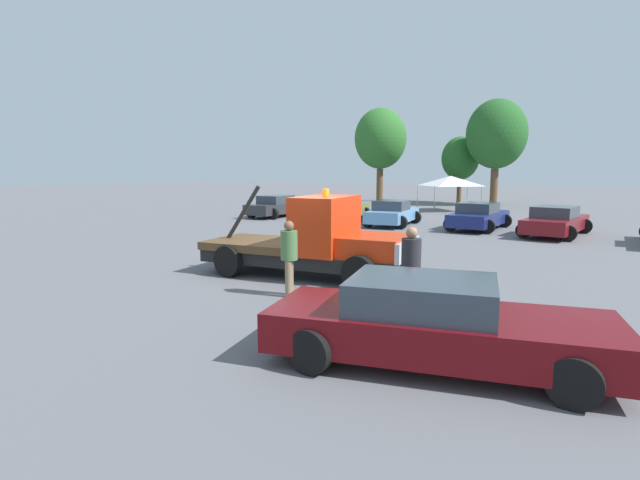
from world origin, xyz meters
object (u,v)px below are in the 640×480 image
tree_center (380,139)px  tree_right (460,159)px  parked_car_skyblue (392,213)px  parked_car_maroon (555,221)px  parked_car_olive (341,209)px  tow_truck (317,243)px  foreground_car (435,324)px  person_at_hood (289,253)px  canopy_tent_white (451,181)px  parked_car_charcoal (278,206)px  person_near_truck (411,264)px  parked_car_navy (479,216)px  tree_left (497,134)px

tree_center → tree_right: tree_center is taller
parked_car_skyblue → parked_car_maroon: 7.85m
parked_car_olive → tow_truck: bearing=-158.1°
foreground_car → parked_car_olive: bearing=109.4°
person_at_hood → canopy_tent_white: bearing=-106.3°
tow_truck → parked_car_olive: size_ratio=1.38×
parked_car_charcoal → parked_car_olive: same height
person_near_truck → tree_right: 35.50m
tow_truck → parked_car_maroon: (4.34, 12.88, -0.30)m
tow_truck → person_at_hood: 2.19m
parked_car_skyblue → canopy_tent_white: size_ratio=1.26×
parked_car_navy → tree_left: tree_left is taller
foreground_car → tree_left: 35.92m
parked_car_skyblue → person_near_truck: bearing=-162.1°
parked_car_skyblue → parked_car_navy: size_ratio=0.97×
parked_car_skyblue → tree_left: (0.92, 17.73, 5.05)m
tree_right → parked_car_navy: bearing=-70.1°
tow_truck → tree_left: 30.93m
person_near_truck → person_at_hood: size_ratio=1.01×
person_at_hood → tree_center: bearing=-93.8°
foreground_car → parked_car_skyblue: (-8.44, 17.03, -0.00)m
person_at_hood → parked_car_olive: (-7.79, 15.84, -0.38)m
foreground_car → parked_car_navy: (-4.13, 17.75, -0.00)m
foreground_car → parked_car_skyblue: same height
parked_car_navy → parked_car_maroon: same height
person_at_hood → person_near_truck: bearing=157.1°
person_near_truck → parked_car_skyblue: 16.28m
person_near_truck → parked_car_skyblue: size_ratio=0.41×
canopy_tent_white → tree_left: (1.30, 7.10, 3.57)m
foreground_car → person_at_hood: 4.88m
parked_car_charcoal → tree_center: bearing=4.2°
person_at_hood → parked_car_navy: person_at_hood is taller
foreground_car → parked_car_maroon: 17.20m
person_at_hood → tree_right: (-6.55, 34.26, 2.82)m
parked_car_skyblue → parked_car_maroon: (7.85, 0.16, 0.00)m
canopy_tent_white → parked_car_skyblue: bearing=-88.0°
parked_car_maroon → parked_car_skyblue: bearing=96.6°
tree_left → tree_center: (-10.45, 0.43, -0.00)m
person_near_truck → tree_right: bearing=23.0°
foreground_car → canopy_tent_white: size_ratio=1.53×
tow_truck → tree_left: tree_left is taller
tree_center → person_at_hood: bearing=-67.5°
canopy_tent_white → parked_car_olive: bearing=-109.0°
tow_truck → parked_car_olive: bearing=109.7°
parked_car_olive → parked_car_skyblue: bearing=-111.1°
parked_car_olive → tree_right: bearing=-9.6°
parked_car_navy → tree_center: (-13.84, 17.44, 5.04)m
parked_car_maroon → canopy_tent_white: bearing=43.6°
foreground_car → tree_right: size_ratio=0.95×
person_near_truck → parked_car_charcoal: size_ratio=0.38×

